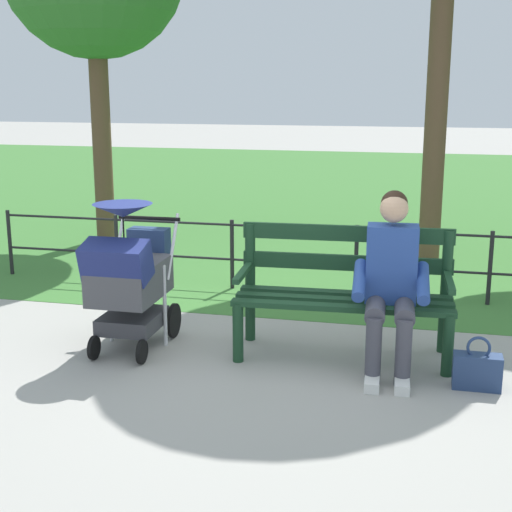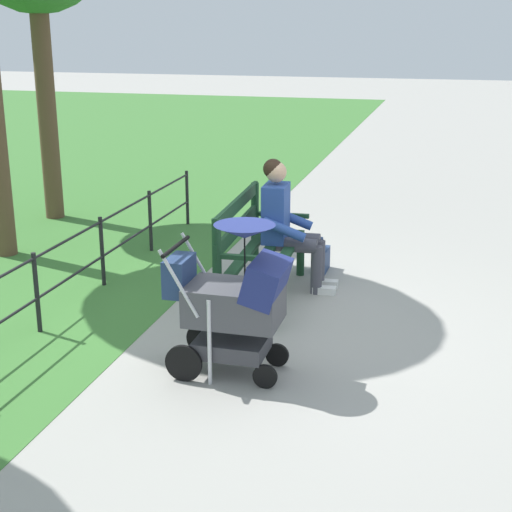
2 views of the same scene
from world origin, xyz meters
The scene contains 7 objects.
ground_plane centered at (0.00, 0.00, 0.00)m, with size 60.00×60.00×0.00m, color #9E9B93.
grass_lawn centered at (0.00, -8.80, 0.00)m, with size 40.00×16.00×0.01m, color #3D7533.
park_bench centered at (-0.67, -0.12, 0.53)m, with size 1.62×0.67×0.96m.
person_on_bench centered at (-1.02, 0.11, 0.68)m, with size 0.55×0.74×1.28m.
stroller centered at (0.93, 0.16, 0.59)m, with size 0.52×0.89×1.15m.
handbag centered at (-1.62, 0.35, 0.13)m, with size 0.32×0.14×0.37m.
park_fence centered at (0.00, -1.66, 0.41)m, with size 6.18×0.04×0.70m.
Camera 1 is at (-1.21, 5.16, 2.01)m, focal length 51.24 mm.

